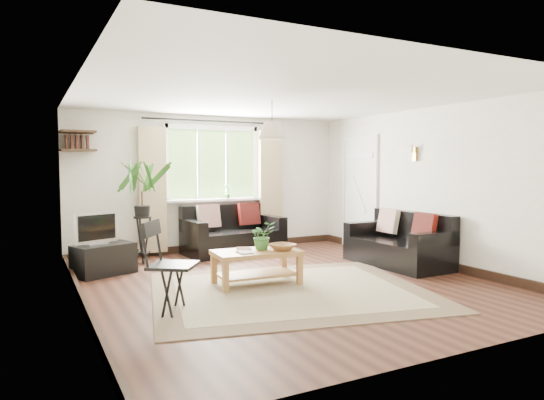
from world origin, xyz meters
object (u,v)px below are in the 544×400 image
sofa_right (397,240)px  palm_stand (142,213)px  sofa_back (234,231)px  tv_stand (104,259)px  coffee_table (256,268)px  folding_chair (173,267)px

sofa_right → palm_stand: palm_stand is taller
sofa_back → tv_stand: sofa_back is taller
sofa_right → tv_stand: 4.30m
coffee_table → tv_stand: (-1.64, 1.50, -0.01)m
folding_chair → coffee_table: bearing=-28.0°
sofa_back → palm_stand: 1.66m
sofa_back → tv_stand: size_ratio=2.11×
sofa_back → sofa_right: size_ratio=1.03×
tv_stand → palm_stand: size_ratio=0.50×
sofa_right → folding_chair: bearing=-79.2°
tv_stand → palm_stand: bearing=16.3°
sofa_right → tv_stand: sofa_right is taller
sofa_right → palm_stand: (-3.42, 1.89, 0.41)m
sofa_right → tv_stand: size_ratio=2.04×
sofa_right → coffee_table: 2.44m
sofa_back → coffee_table: 2.30m
coffee_table → palm_stand: 2.32m
coffee_table → tv_stand: bearing=137.6°
coffee_table → tv_stand: size_ratio=1.35×
sofa_back → folding_chair: (-1.87, -2.88, 0.08)m
sofa_back → folding_chair: size_ratio=1.78×
coffee_table → palm_stand: size_ratio=0.68×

